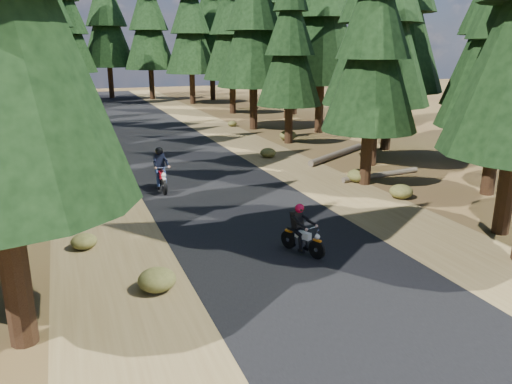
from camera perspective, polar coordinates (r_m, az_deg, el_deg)
ground at (r=14.88m, az=2.11°, el=-5.58°), size 120.00×120.00×0.00m
road at (r=19.31m, az=-3.77°, el=-0.40°), size 6.00×100.00×0.01m
shoulder_l at (r=18.53m, az=-17.46°, el=-1.88°), size 3.20×100.00×0.01m
shoulder_r at (r=21.09m, az=8.22°, el=0.89°), size 3.20×100.00×0.01m
pine_forest at (r=34.23m, az=-12.77°, el=19.85°), size 34.59×55.08×16.32m
log_near at (r=26.33m, az=9.21°, el=4.28°), size 4.71×3.15×0.32m
log_far at (r=22.64m, az=14.11°, el=1.94°), size 4.14×0.70×0.24m
understory_shrubs at (r=21.50m, az=-4.62°, el=2.07°), size 16.10×31.81×0.66m
rider_lead at (r=13.87m, az=5.35°, el=-5.20°), size 1.05×1.64×1.41m
rider_follow at (r=20.14m, az=-10.78°, el=1.75°), size 0.61×1.95×1.73m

